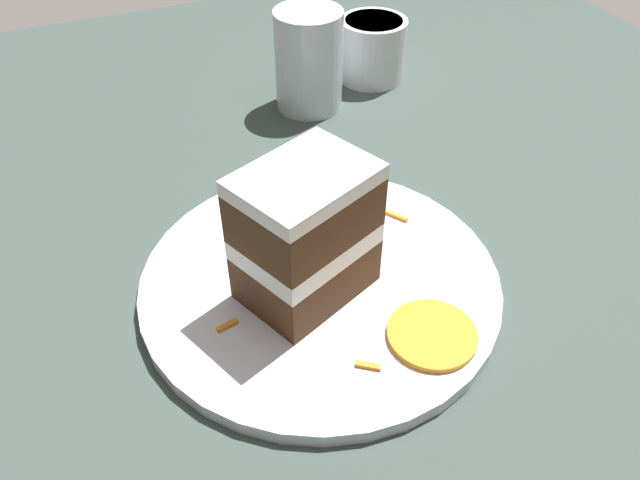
% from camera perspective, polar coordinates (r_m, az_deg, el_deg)
% --- Properties ---
extents(ground_plane, '(6.00, 6.00, 0.00)m').
position_cam_1_polar(ground_plane, '(0.56, 0.05, -2.45)').
color(ground_plane, '#4C4742').
rests_on(ground_plane, ground).
extents(dining_table, '(1.18, 1.15, 0.03)m').
position_cam_1_polar(dining_table, '(0.55, 0.05, -1.23)').
color(dining_table, '#384742').
rests_on(dining_table, ground).
extents(plate, '(0.28, 0.28, 0.01)m').
position_cam_1_polar(plate, '(0.49, 0.00, -3.81)').
color(plate, silver).
rests_on(plate, dining_table).
extents(cake_slice, '(0.11, 0.10, 0.11)m').
position_cam_1_polar(cake_slice, '(0.44, -1.32, 0.50)').
color(cake_slice, '#4C2D19').
rests_on(cake_slice, plate).
extents(cream_dollop, '(0.06, 0.05, 0.05)m').
position_cam_1_polar(cream_dollop, '(0.54, 3.02, 5.28)').
color(cream_dollop, white).
rests_on(cream_dollop, plate).
extents(orange_garnish, '(0.06, 0.06, 0.00)m').
position_cam_1_polar(orange_garnish, '(0.45, 10.21, -8.51)').
color(orange_garnish, orange).
rests_on(orange_garnish, plate).
extents(carrot_shreds_scatter, '(0.19, 0.18, 0.00)m').
position_cam_1_polar(carrot_shreds_scatter, '(0.51, 0.19, -1.29)').
color(carrot_shreds_scatter, orange).
rests_on(carrot_shreds_scatter, plate).
extents(drinking_glass, '(0.07, 0.07, 0.11)m').
position_cam_1_polar(drinking_glass, '(0.71, -1.03, 15.54)').
color(drinking_glass, silver).
rests_on(drinking_glass, dining_table).
extents(coffee_mug, '(0.08, 0.08, 0.07)m').
position_cam_1_polar(coffee_mug, '(0.77, 4.81, 17.16)').
color(coffee_mug, white).
rests_on(coffee_mug, dining_table).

